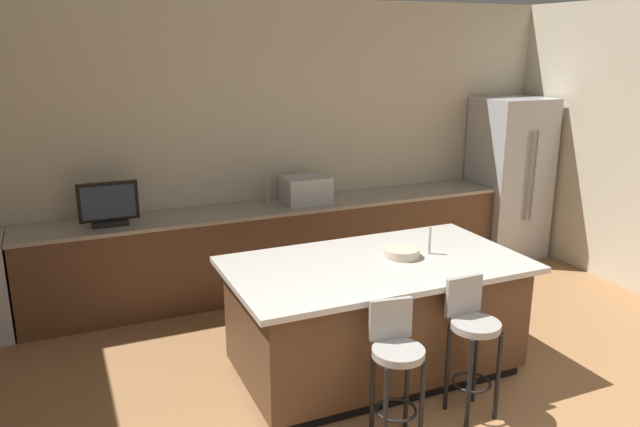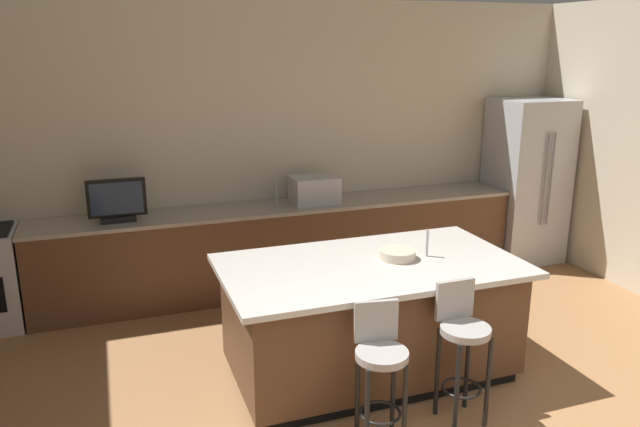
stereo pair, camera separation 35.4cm
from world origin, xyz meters
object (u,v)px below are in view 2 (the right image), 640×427
(bar_stool_right, at_px, (462,340))
(refrigerator, at_px, (526,181))
(bar_stool_left, at_px, (380,364))
(microwave, at_px, (314,190))
(fruit_bowl, at_px, (398,254))
(tv_monitor, at_px, (117,202))
(kitchen_island, at_px, (370,318))

(bar_stool_right, bearing_deg, refrigerator, 45.35)
(bar_stool_left, bearing_deg, microwave, 88.31)
(fruit_bowl, bearing_deg, bar_stool_left, -122.16)
(microwave, xyz_separation_m, fruit_bowl, (0.02, -1.92, -0.09))
(tv_monitor, distance_m, fruit_bowl, 2.74)
(tv_monitor, bearing_deg, microwave, 1.50)
(bar_stool_left, distance_m, bar_stool_right, 0.65)
(kitchen_island, distance_m, bar_stool_left, 0.89)
(bar_stool_right, xyz_separation_m, fruit_bowl, (-0.10, 0.79, 0.37))
(tv_monitor, bearing_deg, bar_stool_right, -51.57)
(bar_stool_right, bearing_deg, microwave, 91.52)
(refrigerator, bearing_deg, kitchen_island, -146.66)
(fruit_bowl, bearing_deg, microwave, 90.63)
(microwave, bearing_deg, fruit_bowl, -89.37)
(bar_stool_left, bearing_deg, fruit_bowl, 66.72)
(refrigerator, distance_m, bar_stool_left, 4.19)
(bar_stool_left, bearing_deg, bar_stool_right, 14.48)
(tv_monitor, bearing_deg, refrigerator, -0.05)
(fruit_bowl, bearing_deg, refrigerator, 35.31)
(microwave, bearing_deg, bar_stool_right, -87.38)
(kitchen_island, bearing_deg, microwave, 83.69)
(kitchen_island, xyz_separation_m, bar_stool_right, (0.34, -0.77, 0.12))
(refrigerator, height_order, bar_stool_right, refrigerator)
(fruit_bowl, bearing_deg, tv_monitor, 137.09)
(microwave, bearing_deg, tv_monitor, -178.50)
(bar_stool_left, height_order, bar_stool_right, bar_stool_right)
(tv_monitor, relative_size, bar_stool_left, 0.56)
(refrigerator, relative_size, fruit_bowl, 6.89)
(bar_stool_left, relative_size, bar_stool_right, 0.97)
(tv_monitor, xyz_separation_m, bar_stool_right, (2.11, -2.66, -0.51))
(refrigerator, height_order, tv_monitor, refrigerator)
(refrigerator, relative_size, bar_stool_right, 1.94)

